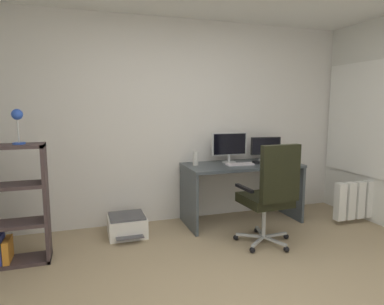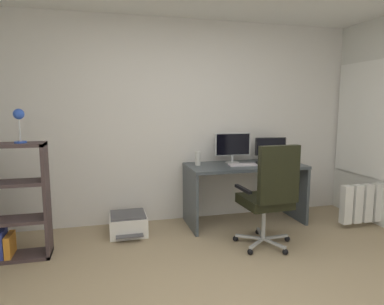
% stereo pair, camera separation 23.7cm
% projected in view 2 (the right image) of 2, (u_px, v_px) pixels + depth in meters
% --- Properties ---
extents(wall_back, '(4.78, 0.10, 2.55)m').
position_uv_depth(wall_back, '(175.00, 122.00, 4.34)').
color(wall_back, silver).
rests_on(wall_back, ground).
extents(window_frame, '(0.02, 1.63, 1.46)m').
position_uv_depth(window_frame, '(384.00, 120.00, 4.05)').
color(window_frame, white).
extents(desk, '(1.45, 0.68, 0.75)m').
position_uv_depth(desk, '(245.00, 180.00, 4.26)').
color(desk, '#3F474D').
rests_on(desk, ground).
extents(monitor_main, '(0.47, 0.18, 0.39)m').
position_uv_depth(monitor_main, '(233.00, 146.00, 4.31)').
color(monitor_main, '#B2B5B7').
rests_on(monitor_main, desk).
extents(monitor_secondary, '(0.41, 0.18, 0.32)m').
position_uv_depth(monitor_secondary, '(270.00, 148.00, 4.45)').
color(monitor_secondary, '#B2B5B7').
rests_on(monitor_secondary, desk).
extents(keyboard, '(0.35, 0.15, 0.02)m').
position_uv_depth(keyboard, '(243.00, 165.00, 4.16)').
color(keyboard, silver).
rests_on(keyboard, desk).
extents(computer_mouse, '(0.07, 0.10, 0.03)m').
position_uv_depth(computer_mouse, '(259.00, 163.00, 4.24)').
color(computer_mouse, black).
rests_on(computer_mouse, desk).
extents(desktop_speaker, '(0.07, 0.07, 0.17)m').
position_uv_depth(desktop_speaker, '(198.00, 159.00, 4.17)').
color(desktop_speaker, silver).
rests_on(desktop_speaker, desk).
extents(office_chair, '(0.61, 0.63, 1.11)m').
position_uv_depth(office_chair, '(270.00, 193.00, 3.45)').
color(office_chair, '#B7BABC').
rests_on(office_chair, ground).
extents(bookshelf, '(0.71, 0.28, 1.14)m').
position_uv_depth(bookshelf, '(0.00, 207.00, 3.22)').
color(bookshelf, '#423334').
rests_on(bookshelf, ground).
extents(desk_lamp, '(0.11, 0.11, 0.32)m').
position_uv_depth(desk_lamp, '(19.00, 119.00, 3.16)').
color(desk_lamp, blue).
rests_on(desk_lamp, bookshelf).
extents(printer, '(0.42, 0.49, 0.24)m').
position_uv_depth(printer, '(128.00, 224.00, 3.93)').
color(printer, white).
rests_on(printer, ground).
extents(radiator, '(0.85, 0.10, 0.47)m').
position_uv_depth(radiator, '(372.00, 203.00, 4.18)').
color(radiator, white).
rests_on(radiator, ground).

